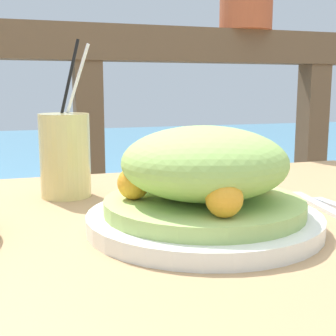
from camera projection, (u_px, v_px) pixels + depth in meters
patio_table at (167, 296)px, 0.63m from camera, size 1.08×0.73×0.71m
railing_fence at (89, 151)px, 1.23m from camera, size 2.80×0.08×1.04m
sea_backdrop at (43, 176)px, 3.66m from camera, size 12.00×4.00×0.38m
salad_plate at (204, 185)px, 0.57m from camera, size 0.29×0.29×0.13m
drink_glass at (65, 155)px, 0.74m from camera, size 0.08×0.08×0.25m
knife at (323, 207)px, 0.67m from camera, size 0.04×0.18×0.00m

